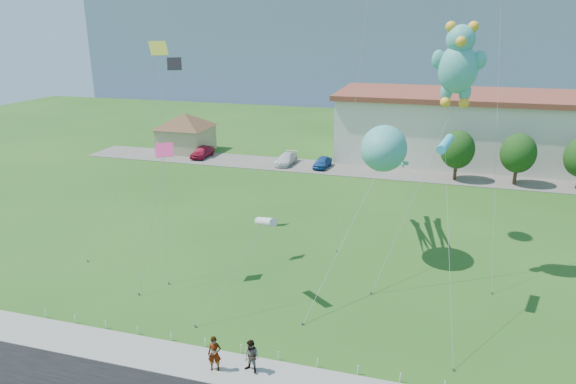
# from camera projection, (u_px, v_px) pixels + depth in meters

# --- Properties ---
(ground) EXTENTS (160.00, 160.00, 0.00)m
(ground) POSITION_uv_depth(u_px,v_px,m) (268.00, 342.00, 27.20)
(ground) COLOR #205217
(ground) RESTS_ON ground
(sidewalk) EXTENTS (80.00, 2.50, 0.10)m
(sidewalk) POSITION_uv_depth(u_px,v_px,m) (250.00, 373.00, 24.68)
(sidewalk) COLOR gray
(sidewalk) RESTS_ON ground
(parking_strip) EXTENTS (70.00, 6.00, 0.06)m
(parking_strip) POSITION_uv_depth(u_px,v_px,m) (363.00, 170.00, 59.13)
(parking_strip) COLOR #59544C
(parking_strip) RESTS_ON ground
(hill_ridge) EXTENTS (160.00, 50.00, 25.00)m
(hill_ridge) POSITION_uv_depth(u_px,v_px,m) (413.00, 39.00, 132.83)
(hill_ridge) COLOR gray
(hill_ridge) RESTS_ON ground
(pavilion) EXTENTS (9.20, 9.20, 5.00)m
(pavilion) POSITION_uv_depth(u_px,v_px,m) (185.00, 129.00, 67.32)
(pavilion) COLOR tan
(pavilion) RESTS_ON ground
(rope_fence) EXTENTS (26.05, 0.05, 0.50)m
(rope_fence) POSITION_uv_depth(u_px,v_px,m) (260.00, 352.00, 25.94)
(rope_fence) COLOR white
(rope_fence) RESTS_ON ground
(tree_near) EXTENTS (3.60, 3.60, 5.47)m
(tree_near) POSITION_uv_depth(u_px,v_px,m) (457.00, 150.00, 54.52)
(tree_near) COLOR #3F2B19
(tree_near) RESTS_ON ground
(tree_mid) EXTENTS (3.60, 3.60, 5.47)m
(tree_mid) POSITION_uv_depth(u_px,v_px,m) (518.00, 153.00, 52.92)
(tree_mid) COLOR #3F2B19
(tree_mid) RESTS_ON ground
(pedestrian_left) EXTENTS (0.75, 0.61, 1.79)m
(pedestrian_left) POSITION_uv_depth(u_px,v_px,m) (215.00, 354.00, 24.61)
(pedestrian_left) COLOR gray
(pedestrian_left) RESTS_ON sidewalk
(pedestrian_right) EXTENTS (0.98, 0.86, 1.70)m
(pedestrian_right) POSITION_uv_depth(u_px,v_px,m) (251.00, 357.00, 24.47)
(pedestrian_right) COLOR gray
(pedestrian_right) RESTS_ON sidewalk
(parked_car_red) EXTENTS (1.82, 4.31, 1.45)m
(parked_car_red) POSITION_uv_depth(u_px,v_px,m) (202.00, 152.00, 64.65)
(parked_car_red) COLOR maroon
(parked_car_red) RESTS_ON parking_strip
(parked_car_white) EXTENTS (2.04, 4.54, 1.29)m
(parked_car_white) POSITION_uv_depth(u_px,v_px,m) (286.00, 159.00, 61.46)
(parked_car_white) COLOR silver
(parked_car_white) RESTS_ON parking_strip
(parked_car_blue) EXTENTS (1.86, 3.87, 1.27)m
(parked_car_blue) POSITION_uv_depth(u_px,v_px,m) (322.00, 162.00, 60.01)
(parked_car_blue) COLOR navy
(parked_car_blue) RESTS_ON parking_strip
(octopus_kite) EXTENTS (4.58, 17.43, 9.61)m
(octopus_kite) POSITION_uv_depth(u_px,v_px,m) (385.00, 155.00, 36.16)
(octopus_kite) COLOR teal
(octopus_kite) RESTS_ON ground
(teddy_bear_kite) EXTENTS (5.64, 6.25, 16.24)m
(teddy_bear_kite) POSITION_uv_depth(u_px,v_px,m) (458.00, 63.00, 31.38)
(teddy_bear_kite) COLOR teal
(teddy_bear_kite) RESTS_ON ground
(small_kite_cyan) EXTENTS (1.55, 7.85, 10.19)m
(small_kite_cyan) POSITION_uv_depth(u_px,v_px,m) (446.00, 146.00, 28.29)
(small_kite_cyan) COLOR #2EB3D0
(small_kite_cyan) RESTS_ON ground
(small_kite_black) EXTENTS (3.80, 9.54, 13.58)m
(small_kite_black) POSITION_uv_depth(u_px,v_px,m) (164.00, 88.00, 39.16)
(small_kite_black) COLOR black
(small_kite_black) RESTS_ON ground
(small_kite_white) EXTENTS (3.07, 5.44, 5.44)m
(small_kite_white) POSITION_uv_depth(u_px,v_px,m) (265.00, 222.00, 30.12)
(small_kite_white) COLOR silver
(small_kite_white) RESTS_ON ground
(small_kite_yellow) EXTENTS (2.62, 5.01, 15.01)m
(small_kite_yellow) POSITION_uv_depth(u_px,v_px,m) (160.00, 78.00, 33.20)
(small_kite_yellow) COLOR gold
(small_kite_yellow) RESTS_ON ground
(small_kite_pink) EXTENTS (1.49, 3.74, 9.07)m
(small_kite_pink) POSITION_uv_depth(u_px,v_px,m) (162.00, 164.00, 31.82)
(small_kite_pink) COLOR #CA2D6A
(small_kite_pink) RESTS_ON ground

